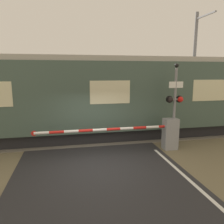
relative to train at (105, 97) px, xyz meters
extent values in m
plane|color=#6B6047|center=(-0.87, -3.56, -2.07)|extent=(80.00, 80.00, 0.00)
cube|color=#666056|center=(-0.87, 0.00, -2.05)|extent=(36.00, 3.20, 0.03)
cube|color=#595451|center=(-0.87, -0.72, -1.99)|extent=(36.00, 0.08, 0.10)
cube|color=#595451|center=(-0.87, 0.72, -1.99)|extent=(36.00, 0.08, 0.10)
cube|color=black|center=(0.00, 0.00, -1.77)|extent=(16.56, 2.51, 0.60)
cube|color=#42564C|center=(0.00, 0.00, 0.13)|extent=(18.00, 2.95, 3.20)
cube|color=#ADA89E|center=(0.00, 0.00, 1.85)|extent=(17.64, 2.71, 0.24)
cube|color=beige|center=(4.95, -1.48, 0.37)|extent=(1.80, 0.02, 1.02)
cube|color=beige|center=(0.00, -1.48, 0.37)|extent=(1.80, 0.02, 1.02)
cube|color=gray|center=(2.45, -2.51, -1.39)|extent=(0.60, 0.44, 1.35)
cylinder|color=gray|center=(2.45, -2.51, -1.04)|extent=(0.16, 0.16, 0.18)
cylinder|color=red|center=(2.17, -2.51, -1.04)|extent=(0.56, 0.11, 0.11)
cylinder|color=white|center=(1.61, -2.51, -1.04)|extent=(0.56, 0.11, 0.11)
cylinder|color=red|center=(1.05, -2.51, -1.04)|extent=(0.56, 0.11, 0.11)
cylinder|color=white|center=(0.49, -2.51, -1.04)|extent=(0.56, 0.11, 0.11)
cylinder|color=red|center=(-0.08, -2.51, -1.04)|extent=(0.56, 0.11, 0.11)
cylinder|color=white|center=(-0.64, -2.51, -1.04)|extent=(0.56, 0.11, 0.11)
cylinder|color=red|center=(-1.20, -2.51, -1.04)|extent=(0.56, 0.11, 0.11)
cylinder|color=white|center=(-1.76, -2.51, -1.04)|extent=(0.56, 0.11, 0.11)
cylinder|color=red|center=(-2.32, -2.51, -1.04)|extent=(0.56, 0.11, 0.11)
cylinder|color=white|center=(-2.89, -2.51, -1.04)|extent=(0.56, 0.11, 0.11)
cylinder|color=red|center=(-3.17, -2.51, -1.04)|extent=(0.20, 0.02, 0.20)
cylinder|color=gray|center=(2.66, -2.36, -0.32)|extent=(0.11, 0.11, 3.49)
cube|color=gray|center=(2.66, -2.36, 0.10)|extent=(0.58, 0.07, 0.07)
sphere|color=black|center=(2.43, -2.41, 0.10)|extent=(0.24, 0.24, 0.24)
sphere|color=red|center=(2.90, -2.41, 0.10)|extent=(0.24, 0.24, 0.24)
cylinder|color=black|center=(2.43, -2.30, 0.10)|extent=(0.30, 0.06, 0.30)
cylinder|color=black|center=(2.90, -2.30, 0.10)|extent=(0.30, 0.06, 0.30)
cube|color=white|center=(2.66, -2.40, 0.73)|extent=(0.64, 0.02, 0.27)
sphere|color=black|center=(2.66, -2.36, 1.52)|extent=(0.18, 0.18, 0.18)
cylinder|color=slate|center=(6.23, 2.12, 1.42)|extent=(0.20, 0.20, 6.97)
cube|color=slate|center=(6.23, 1.22, 4.51)|extent=(0.10, 1.80, 0.08)
camera|label=1|loc=(-1.86, -10.94, 1.28)|focal=35.00mm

